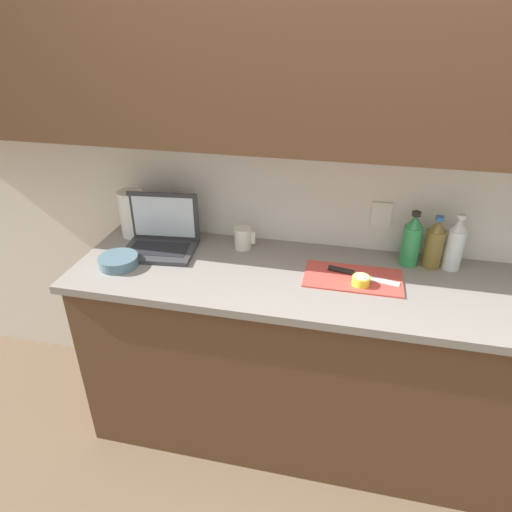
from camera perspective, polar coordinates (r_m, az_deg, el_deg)
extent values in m
plane|color=brown|center=(2.54, 8.72, -20.90)|extent=(12.00, 12.00, 0.00)
cube|color=white|center=(2.09, 12.19, 10.90)|extent=(5.20, 0.06, 2.60)
cube|color=white|center=(2.27, -8.65, 7.14)|extent=(0.09, 0.01, 0.12)
cube|color=white|center=(2.13, 15.29, 4.97)|extent=(0.09, 0.01, 0.12)
cube|color=brown|center=(1.81, 13.62, 23.32)|extent=(4.42, 0.32, 0.70)
cube|color=brown|center=(2.22, 9.57, -13.47)|extent=(2.27, 0.58, 0.88)
cube|color=gray|center=(1.95, 10.65, -3.43)|extent=(2.34, 0.62, 0.03)
cube|color=#333338|center=(2.16, -12.08, 0.66)|extent=(0.35, 0.27, 0.02)
cube|color=black|center=(2.15, -12.11, 0.92)|extent=(0.28, 0.16, 0.00)
cube|color=#333338|center=(2.20, -11.52, 4.88)|extent=(0.33, 0.04, 0.24)
cube|color=silver|center=(2.20, -11.57, 4.81)|extent=(0.29, 0.04, 0.20)
cube|color=#D1473D|center=(1.96, 11.92, -2.70)|extent=(0.41, 0.22, 0.01)
cube|color=silver|center=(1.96, 14.71, -2.87)|extent=(0.19, 0.07, 0.00)
cylinder|color=black|center=(1.97, 10.49, -1.72)|extent=(0.11, 0.04, 0.02)
cylinder|color=yellow|center=(1.90, 12.88, -2.99)|extent=(0.07, 0.07, 0.04)
cylinder|color=#F4EAA3|center=(1.89, 12.94, -2.50)|extent=(0.06, 0.06, 0.00)
cylinder|color=silver|center=(2.12, 23.41, 0.76)|extent=(0.08, 0.08, 0.18)
cone|color=silver|center=(2.08, 24.03, 3.62)|extent=(0.07, 0.07, 0.05)
cylinder|color=white|center=(2.06, 24.22, 4.50)|extent=(0.03, 0.03, 0.02)
cylinder|color=olive|center=(2.11, 21.20, 0.87)|extent=(0.08, 0.08, 0.17)
cone|color=olive|center=(2.07, 21.73, 3.56)|extent=(0.07, 0.07, 0.05)
cylinder|color=#3366B2|center=(2.05, 21.89, 4.39)|extent=(0.04, 0.04, 0.02)
cylinder|color=#2D934C|center=(2.10, 18.67, 1.25)|extent=(0.08, 0.08, 0.18)
cone|color=#2D934C|center=(2.05, 19.17, 4.12)|extent=(0.07, 0.07, 0.05)
cylinder|color=black|center=(2.03, 19.32, 5.01)|extent=(0.04, 0.04, 0.02)
cylinder|color=silver|center=(2.14, -1.76, 2.27)|extent=(0.08, 0.08, 0.10)
cube|color=silver|center=(2.12, -0.44, 2.27)|extent=(0.02, 0.01, 0.06)
cylinder|color=slate|center=(2.09, -16.89, -0.60)|extent=(0.17, 0.17, 0.05)
cylinder|color=white|center=(2.32, -15.25, 5.14)|extent=(0.12, 0.12, 0.23)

